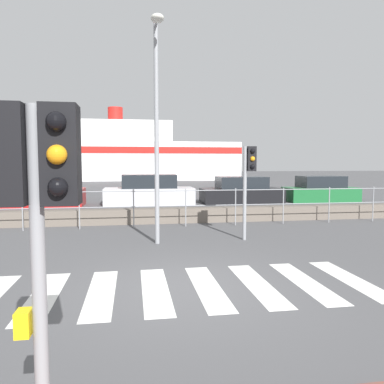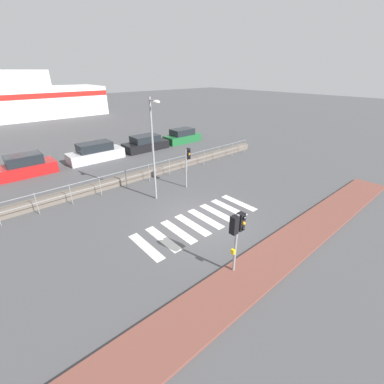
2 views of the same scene
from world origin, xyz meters
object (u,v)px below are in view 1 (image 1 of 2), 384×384
traffic_light_near (36,188)px  parked_car_green (320,190)px  ferry_boat (135,155)px  traffic_light_far (249,171)px  parked_car_red (43,193)px  parked_car_black (241,192)px  streetlamp (157,106)px  parked_car_silver (149,192)px

traffic_light_near → parked_car_green: bearing=56.6°
ferry_boat → parked_car_green: ferry_boat is taller
traffic_light_far → parked_car_green: bearing=52.7°
traffic_light_near → traffic_light_far: traffic_light_far is taller
parked_car_red → parked_car_green: (14.70, 0.00, -0.06)m
parked_car_black → streetlamp: bearing=-118.1°
parked_car_silver → traffic_light_far: bearing=-76.0°
parked_car_red → parked_car_black: (10.14, 0.00, -0.06)m
traffic_light_near → parked_car_red: bearing=102.6°
parked_car_silver → parked_car_black: bearing=0.0°
parked_car_red → parked_car_silver: parked_car_red is taller
streetlamp → parked_car_green: 13.97m
ferry_boat → streetlamp: bearing=-89.5°
traffic_light_near → parked_car_black: 17.91m
traffic_light_far → ferry_boat: ferry_boat is taller
traffic_light_near → parked_car_green: (10.98, 16.66, -1.39)m
ferry_boat → parked_car_silver: ferry_boat is taller
parked_car_green → parked_car_black: bearing=-180.0°
ferry_boat → parked_car_red: (-4.68, -28.12, -2.35)m
streetlamp → traffic_light_far: bearing=5.1°
traffic_light_near → streetlamp: (1.29, 7.05, 1.60)m
parked_car_black → traffic_light_far: bearing=-105.4°
traffic_light_near → ferry_boat: (0.96, 44.78, 1.01)m
parked_car_black → parked_car_green: bearing=0.0°
parked_car_red → parked_car_green: 14.70m
parked_car_red → traffic_light_near: bearing=-77.4°
traffic_light_far → parked_car_red: (-7.55, 9.39, -1.25)m
parked_car_silver → parked_car_black: parked_car_silver is taller
parked_car_silver → parked_car_black: 4.93m
streetlamp → parked_car_red: streetlamp is taller
traffic_light_near → parked_car_red: (-3.72, 16.66, -1.33)m
streetlamp → parked_car_silver: streetlamp is taller
parked_car_red → parked_car_black: bearing=0.0°
streetlamp → ferry_boat: (-0.32, 37.73, -0.59)m
parked_car_silver → parked_car_green: (9.48, 0.00, -0.05)m
traffic_light_far → streetlamp: 3.05m
traffic_light_near → parked_car_silver: (1.50, 16.66, -1.34)m
streetlamp → parked_car_green: bearing=44.8°
traffic_light_far → parked_car_black: size_ratio=0.61×
traffic_light_near → streetlamp: size_ratio=0.44×
traffic_light_far → parked_car_silver: bearing=104.0°
traffic_light_near → traffic_light_far: 8.22m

